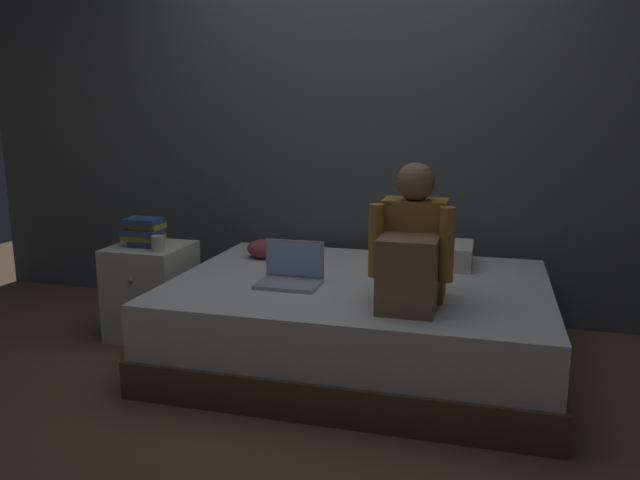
% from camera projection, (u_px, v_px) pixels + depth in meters
% --- Properties ---
extents(ground_plane, '(8.00, 8.00, 0.00)m').
position_uv_depth(ground_plane, '(308.00, 379.00, 3.17)').
color(ground_plane, brown).
extents(wall_back, '(5.60, 0.10, 2.70)m').
position_uv_depth(wall_back, '(360.00, 111.00, 4.02)').
color(wall_back, '#4C4F54').
rests_on(wall_back, ground_plane).
extents(bed, '(2.00, 1.50, 0.46)m').
position_uv_depth(bed, '(359.00, 321.00, 3.35)').
color(bed, brown).
rests_on(bed, ground_plane).
extents(nightstand, '(0.44, 0.46, 0.56)m').
position_uv_depth(nightstand, '(152.00, 291.00, 3.74)').
color(nightstand, beige).
rests_on(nightstand, ground_plane).
extents(person_sitting, '(0.39, 0.44, 0.66)m').
position_uv_depth(person_sitting, '(412.00, 251.00, 2.86)').
color(person_sitting, olive).
rests_on(person_sitting, bed).
extents(laptop, '(0.32, 0.23, 0.22)m').
position_uv_depth(laptop, '(291.00, 274.00, 3.21)').
color(laptop, '#9EA0A5').
rests_on(laptop, bed).
extents(pillow, '(0.56, 0.36, 0.13)m').
position_uv_depth(pillow, '(424.00, 253.00, 3.64)').
color(pillow, beige).
rests_on(pillow, bed).
extents(book_stack, '(0.23, 0.17, 0.17)m').
position_uv_depth(book_stack, '(144.00, 232.00, 3.66)').
color(book_stack, '#284C84').
rests_on(book_stack, nightstand).
extents(mug, '(0.08, 0.08, 0.09)m').
position_uv_depth(mug, '(158.00, 244.00, 3.53)').
color(mug, '#BCB2A3').
rests_on(mug, nightstand).
extents(clothes_pile, '(0.26, 0.21, 0.12)m').
position_uv_depth(clothes_pile, '(267.00, 249.00, 3.81)').
color(clothes_pile, '#8E3D47').
rests_on(clothes_pile, bed).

